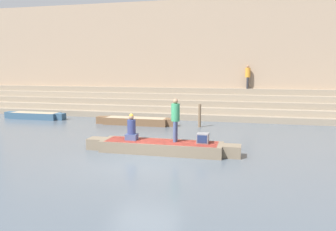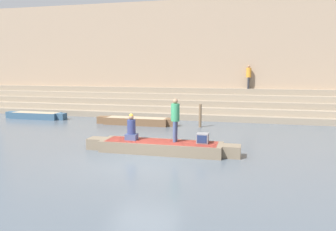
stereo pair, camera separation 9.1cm
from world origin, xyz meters
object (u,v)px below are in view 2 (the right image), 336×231
Objects in this scene: person_rowing at (131,129)px; rowboat_main at (161,147)px; tv_set at (203,138)px; moored_boat_shore at (137,121)px; moored_boat_distant at (36,115)px; mooring_post at (200,116)px; person_standing at (175,117)px; person_on_steps at (249,75)px.

rowboat_main is at bearing 8.29° from person_rowing.
person_rowing is 2.38× the size of tv_set.
moored_boat_shore is at bearing 133.76° from tv_set.
mooring_post reaches higher than moored_boat_distant.
person_on_steps reaches higher than person_standing.
tv_set is 14.01m from moored_boat_distant.
person_on_steps is (2.65, 4.73, 2.26)m from mooring_post.
mooring_post is at bearing 0.58° from moored_boat_shore.
person_standing reaches higher than tv_set.
person_rowing reaches higher than mooring_post.
mooring_post is at bearing 81.40° from person_rowing.
rowboat_main is 1.36m from person_standing.
moored_boat_distant is at bearing 148.07° from person_on_steps.
mooring_post is (1.98, 6.13, -0.22)m from person_rowing.
person_standing is 1.07× the size of person_on_steps.
person_rowing reaches higher than moored_boat_shore.
mooring_post is (11.37, -0.58, 0.45)m from moored_boat_distant.
tv_set is 6.10m from mooring_post.
person_standing reaches higher than mooring_post.
rowboat_main is at bearing -31.73° from moored_boat_distant.
rowboat_main is 1.26× the size of moored_boat_shore.
rowboat_main is 3.91× the size of person_on_steps.
moored_boat_shore is (-1.92, 6.09, -0.67)m from person_rowing.
person_rowing reaches higher than rowboat_main.
person_on_steps is (1.68, 10.75, 2.29)m from tv_set.
person_on_steps is at bearing 85.68° from tv_set.
person_on_steps reaches higher than moored_boat_shore.
tv_set reaches higher than rowboat_main.
moored_boat_distant is 2.71× the size of person_on_steps.
moored_boat_distant is at bearing 141.85° from person_standing.
person_standing is 7.18m from moored_boat_shore.
moored_boat_shore is 7.50m from moored_boat_distant.
person_standing is 1.93m from person_rowing.
moored_boat_distant is (-10.67, 6.73, -0.01)m from rowboat_main.
person_standing is 0.35× the size of moored_boat_shore.
person_rowing is 11.56m from moored_boat_distant.
moored_boat_shore is at bearing -179.40° from mooring_post.
moored_boat_shore is 3.72× the size of mooring_post.
tv_set is 0.09× the size of moored_boat_shore.
person_standing is 1.29× the size of mooring_post.
person_rowing is (-1.27, 0.02, 0.66)m from rowboat_main.
mooring_post is 0.83× the size of person_on_steps.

